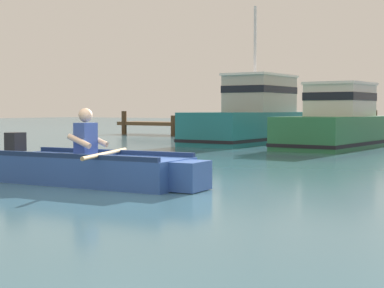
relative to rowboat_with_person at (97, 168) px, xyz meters
The scene contains 5 objects.
ground_plane 1.14m from the rowboat_with_person, 25.03° to the right, with size 120.00×120.00×0.00m, color #386070.
wooden_dock 16.90m from the rowboat_with_person, 111.55° to the left, with size 12.14×1.64×1.18m.
rowboat_with_person is the anchor object (origin of this frame).
moored_boat_teal 12.39m from the rowboat_with_person, 105.85° to the left, with size 2.12×6.52×4.74m.
moored_boat_green 10.72m from the rowboat_with_person, 90.02° to the left, with size 2.25×4.86×2.00m.
Camera 1 is at (5.40, -6.61, 1.17)m, focal length 56.76 mm.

